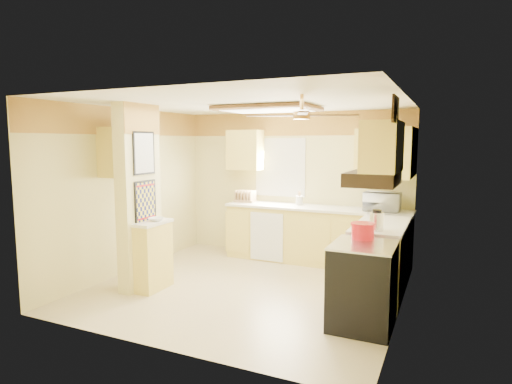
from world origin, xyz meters
The scene contains 34 objects.
floor centered at (0.00, 0.00, 0.00)m, with size 4.00×4.00×0.00m, color #C9B58B.
ceiling centered at (0.00, 0.00, 2.50)m, with size 4.00×4.00×0.00m, color white.
wall_back centered at (0.00, 1.90, 1.25)m, with size 4.00×4.00×0.00m, color #DFD488.
wall_front centered at (0.00, -1.90, 1.25)m, with size 4.00×4.00×0.00m, color #DFD488.
wall_left centered at (-2.00, 0.00, 1.25)m, with size 3.80×3.80×0.00m, color #DFD488.
wall_right centered at (2.00, 0.00, 1.25)m, with size 3.80×3.80×0.00m, color #DFD488.
wallpaper_border centered at (0.00, 1.88, 2.30)m, with size 4.00×0.02×0.40m, color #F4BD48.
partition_column centered at (-1.35, -0.55, 1.25)m, with size 0.20×0.70×2.50m, color #DFD488.
partition_ledge centered at (-1.13, -0.55, 0.45)m, with size 0.25×0.55×0.90m, color #F0DC66.
ledge_top centered at (-1.13, -0.55, 0.92)m, with size 0.28×0.58×0.04m, color white.
lower_cabinets_back centered at (0.50, 1.60, 0.45)m, with size 3.00×0.60×0.90m, color #F0DC66.
lower_cabinets_right centered at (1.70, 0.60, 0.45)m, with size 0.60×1.40×0.90m, color #F0DC66.
countertop_back centered at (0.50, 1.59, 0.92)m, with size 3.04×0.64×0.04m, color white.
countertop_right centered at (1.69, 0.60, 0.92)m, with size 0.64×1.44×0.04m, color white.
dishwasher_panel centered at (-0.25, 1.29, 0.43)m, with size 0.58×0.02×0.80m, color white.
window centered at (-0.25, 1.89, 1.55)m, with size 0.92×0.02×1.02m.
upper_cab_back_left centered at (-0.85, 1.72, 1.85)m, with size 0.60×0.35×0.70m, color #F0DC66.
upper_cab_back_right centered at (1.55, 1.72, 1.85)m, with size 0.90×0.35×0.70m, color #F0DC66.
upper_cab_right centered at (1.82, 1.25, 1.85)m, with size 0.35×1.00×0.70m, color #F0DC66.
upper_cab_left_wall centered at (-1.82, -0.25, 1.85)m, with size 0.35×0.75×0.70m, color #F0DC66.
upper_cab_over_stove centered at (1.82, -0.55, 1.95)m, with size 0.35×0.76×0.52m, color #F0DC66.
stove centered at (1.67, -0.55, 0.46)m, with size 0.68×0.77×0.92m.
range_hood centered at (1.74, -0.55, 1.62)m, with size 0.50×0.76×0.14m, color black.
poster_menu centered at (-1.24, -0.55, 1.85)m, with size 0.02×0.42×0.57m.
poster_nashville centered at (-1.24, -0.55, 1.20)m, with size 0.02×0.42×0.57m.
ceiling_light_panel centered at (0.10, 0.50, 2.46)m, with size 1.35×0.95×0.06m.
ceiling_fan centered at (1.00, -0.70, 2.29)m, with size 1.15×1.15×0.26m.
vent_grate centered at (1.98, -0.90, 2.30)m, with size 0.02×0.40×0.25m, color black.
microwave centered at (1.54, 1.61, 1.09)m, with size 0.53×0.36×0.29m, color white.
bowl centered at (-1.10, -0.52, 0.96)m, with size 0.19×0.19×0.05m, color white.
dutch_oven centered at (1.61, -0.32, 1.01)m, with size 0.27×0.27×0.18m.
kettle centered at (1.70, 0.08, 1.06)m, with size 0.17×0.17×0.25m.
dish_rack centered at (-0.81, 1.64, 1.01)m, with size 0.37×0.28×0.20m.
utensil_crock centered at (0.18, 1.69, 1.02)m, with size 0.12×0.12×0.23m.
Camera 1 is at (2.47, -5.10, 2.01)m, focal length 30.00 mm.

